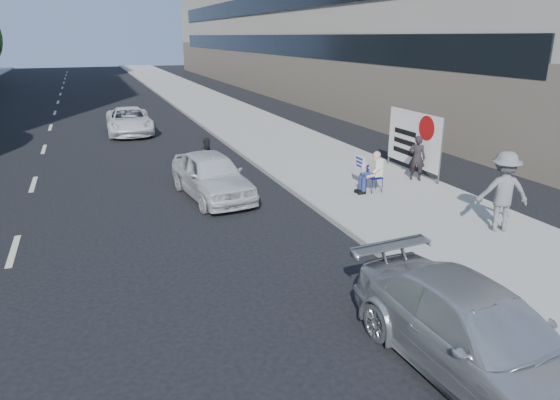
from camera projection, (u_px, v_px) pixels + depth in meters
name	position (u px, v px, depth m)	size (l,w,h in m)	color
ground	(298.00, 243.00, 12.31)	(160.00, 160.00, 0.00)	black
near_sidewalk	(232.00, 116.00, 31.37)	(5.00, 120.00, 0.15)	#A09E95
seated_protester	(372.00, 170.00, 15.63)	(0.83, 1.11, 1.31)	navy
jogger	(503.00, 192.00, 12.45)	(1.32, 0.76, 2.04)	slate
pedestrian_woman	(417.00, 158.00, 16.93)	(0.56, 0.37, 1.55)	black
protest_banner	(414.00, 139.00, 17.61)	(0.08, 3.06, 2.20)	#4C4C4C
parked_sedan	(478.00, 335.00, 7.34)	(1.89, 4.65, 1.35)	#A8AAAF
white_sedan_near	(212.00, 175.00, 15.62)	(1.69, 4.21, 1.43)	silver
white_sedan_far	(129.00, 121.00, 25.90)	(2.21, 4.78, 1.33)	white
motorcycle	(208.00, 159.00, 17.95)	(0.76, 2.05, 1.42)	black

